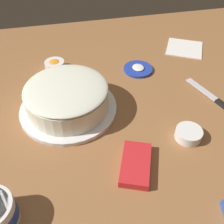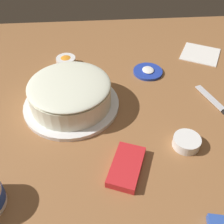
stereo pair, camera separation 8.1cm
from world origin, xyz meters
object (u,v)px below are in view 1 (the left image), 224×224
(sprinkle_bowl_orange, at_px, (55,65))
(candy_box_lower, at_px, (136,164))
(paper_napkin, at_px, (185,48))
(spreading_knife, at_px, (216,100))
(frosting_tub_lid, at_px, (138,69))
(sprinkle_bowl_blue, at_px, (189,134))
(frosted_cake, at_px, (67,99))

(sprinkle_bowl_orange, bearing_deg, candy_box_lower, -160.29)
(candy_box_lower, distance_m, paper_napkin, 0.67)
(spreading_knife, bearing_deg, candy_box_lower, 119.71)
(paper_napkin, bearing_deg, sprinkle_bowl_orange, 94.09)
(frosting_tub_lid, height_order, sprinkle_bowl_orange, sprinkle_bowl_orange)
(sprinkle_bowl_orange, relative_size, paper_napkin, 0.51)
(spreading_knife, height_order, candy_box_lower, candy_box_lower)
(sprinkle_bowl_orange, distance_m, paper_napkin, 0.57)
(spreading_knife, bearing_deg, paper_napkin, -6.24)
(spreading_knife, height_order, sprinkle_bowl_blue, sprinkle_bowl_blue)
(frosting_tub_lid, xyz_separation_m, sprinkle_bowl_blue, (-0.37, -0.05, 0.01))
(sprinkle_bowl_orange, xyz_separation_m, candy_box_lower, (-0.51, -0.18, -0.01))
(frosting_tub_lid, distance_m, paper_napkin, 0.27)
(frosted_cake, relative_size, frosting_tub_lid, 2.80)
(frosted_cake, bearing_deg, sprinkle_bowl_orange, 6.69)
(frosted_cake, height_order, paper_napkin, frosted_cake)
(sprinkle_bowl_blue, relative_size, candy_box_lower, 0.57)
(frosted_cake, distance_m, paper_napkin, 0.61)
(frosted_cake, bearing_deg, paper_napkin, -62.06)
(sprinkle_bowl_orange, bearing_deg, sprinkle_bowl_blue, -140.53)
(frosting_tub_lid, distance_m, sprinkle_bowl_blue, 0.37)
(candy_box_lower, bearing_deg, frosted_cake, 51.59)
(frosting_tub_lid, bearing_deg, candy_box_lower, 162.64)
(sprinkle_bowl_orange, height_order, paper_napkin, sprinkle_bowl_orange)
(frosting_tub_lid, height_order, paper_napkin, frosting_tub_lid)
(candy_box_lower, height_order, paper_napkin, candy_box_lower)
(frosting_tub_lid, xyz_separation_m, spreading_knife, (-0.24, -0.21, -0.00))
(frosting_tub_lid, distance_m, candy_box_lower, 0.46)
(paper_napkin, bearing_deg, sprinkle_bowl_blue, 157.25)
(spreading_knife, relative_size, paper_napkin, 1.53)
(sprinkle_bowl_blue, xyz_separation_m, candy_box_lower, (-0.07, 0.18, -0.00))
(paper_napkin, bearing_deg, frosting_tub_lid, 114.90)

